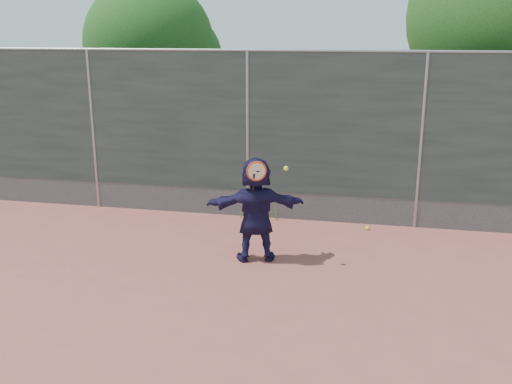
# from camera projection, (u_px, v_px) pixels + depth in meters

# --- Properties ---
(ground) EXTENTS (80.00, 80.00, 0.00)m
(ground) POSITION_uv_depth(u_px,v_px,m) (189.00, 299.00, 7.31)
(ground) COLOR #9E4C42
(ground) RESTS_ON ground
(player) EXTENTS (1.53, 0.85, 1.58)m
(player) POSITION_uv_depth(u_px,v_px,m) (256.00, 209.00, 8.39)
(player) COLOR #181439
(player) RESTS_ON ground
(ball_ground) EXTENTS (0.07, 0.07, 0.07)m
(ball_ground) POSITION_uv_depth(u_px,v_px,m) (367.00, 228.00, 9.86)
(ball_ground) COLOR #E5F636
(ball_ground) RESTS_ON ground
(fence) EXTENTS (20.00, 0.06, 3.03)m
(fence) POSITION_uv_depth(u_px,v_px,m) (248.00, 132.00, 10.18)
(fence) COLOR #38423D
(fence) RESTS_ON ground
(swing_action) EXTENTS (0.58, 0.19, 0.51)m
(swing_action) POSITION_uv_depth(u_px,v_px,m) (259.00, 172.00, 8.03)
(swing_action) COLOR #C13912
(swing_action) RESTS_ON ground
(tree_right) EXTENTS (3.78, 3.60, 5.39)m
(tree_right) POSITION_uv_depth(u_px,v_px,m) (512.00, 22.00, 10.86)
(tree_right) COLOR #382314
(tree_right) RESTS_ON ground
(tree_left) EXTENTS (3.15, 3.00, 4.53)m
(tree_left) POSITION_uv_depth(u_px,v_px,m) (157.00, 48.00, 13.24)
(tree_left) COLOR #382314
(tree_left) RESTS_ON ground
(weed_clump) EXTENTS (0.68, 0.07, 0.30)m
(weed_clump) POSITION_uv_depth(u_px,v_px,m) (262.00, 212.00, 10.40)
(weed_clump) COLOR #387226
(weed_clump) RESTS_ON ground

